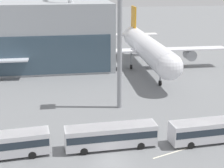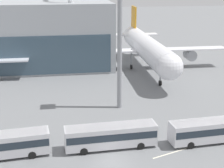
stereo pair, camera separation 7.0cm
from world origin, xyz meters
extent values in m
plane|color=slate|center=(0.00, 0.00, 0.00)|extent=(440.00, 440.00, 0.00)
cylinder|color=white|center=(15.00, 41.03, 5.59)|extent=(5.85, 35.71, 5.28)
sphere|color=white|center=(14.71, 23.22, 5.59)|extent=(5.18, 5.18, 5.18)
cone|color=white|center=(15.28, 58.84, 5.59)|extent=(5.14, 7.90, 5.02)
cube|color=white|center=(15.03, 43.20, 4.67)|extent=(41.30, 4.24, 0.35)
cylinder|color=gray|center=(26.58, 43.02, 3.10)|extent=(2.69, 3.31, 2.64)
cylinder|color=gray|center=(3.48, 43.39, 3.10)|extent=(2.69, 3.31, 2.64)
cube|color=orange|center=(15.27, 57.98, 10.19)|extent=(0.48, 5.33, 7.61)
cube|color=white|center=(15.27, 57.98, 6.12)|extent=(13.78, 3.42, 0.28)
cylinder|color=gray|center=(14.81, 29.08, 2.81)|extent=(0.36, 0.36, 4.52)
cylinder|color=black|center=(14.81, 29.08, 0.55)|extent=(0.47, 1.11, 1.10)
cylinder|color=gray|center=(18.46, 43.15, 2.81)|extent=(0.36, 0.36, 4.52)
cylinder|color=black|center=(18.46, 43.15, 0.55)|extent=(0.47, 1.11, 1.10)
cylinder|color=gray|center=(11.60, 43.26, 2.81)|extent=(0.36, 0.36, 4.52)
cylinder|color=black|center=(11.60, 43.26, 0.55)|extent=(0.47, 1.11, 1.10)
cube|color=silver|center=(-13.74, 3.15, 1.78)|extent=(12.44, 3.91, 2.82)
cube|color=#232D38|center=(-13.74, 3.15, 2.06)|extent=(12.20, 3.92, 0.99)
cylinder|color=black|center=(-10.09, 4.78, 0.50)|extent=(1.02, 0.40, 1.00)
cylinder|color=black|center=(-9.84, 2.27, 0.50)|extent=(1.02, 0.40, 1.00)
cube|color=silver|center=(0.41, 3.62, 1.78)|extent=(12.34, 3.24, 2.82)
cube|color=#232D38|center=(0.41, 3.62, 2.06)|extent=(12.09, 3.26, 0.99)
cube|color=silver|center=(0.41, 3.62, 3.13)|extent=(11.97, 3.14, 0.12)
cylinder|color=black|center=(4.14, 5.04, 0.50)|extent=(1.01, 0.34, 1.00)
cylinder|color=black|center=(4.25, 2.52, 0.50)|extent=(1.01, 0.34, 1.00)
cylinder|color=black|center=(-3.43, 4.71, 0.50)|extent=(1.01, 0.34, 1.00)
cylinder|color=black|center=(-3.32, 2.20, 0.50)|extent=(1.01, 0.34, 1.00)
cube|color=silver|center=(14.56, 3.18, 1.78)|extent=(12.39, 3.56, 2.82)
cube|color=#232D38|center=(14.56, 3.18, 2.06)|extent=(12.15, 3.58, 0.99)
cube|color=silver|center=(14.56, 3.18, 3.13)|extent=(12.02, 3.46, 0.12)
cylinder|color=black|center=(10.69, 4.17, 0.50)|extent=(1.02, 0.37, 1.00)
cylinder|color=black|center=(10.86, 1.66, 0.50)|extent=(1.02, 0.37, 1.00)
cylinder|color=gray|center=(4.12, 18.04, 11.58)|extent=(0.80, 0.80, 23.17)
cube|color=silver|center=(8.38, 1.08, 0.00)|extent=(6.43, 2.57, 0.01)
camera|label=1|loc=(-5.90, -37.27, 22.02)|focal=55.00mm
camera|label=2|loc=(-5.83, -37.28, 22.02)|focal=55.00mm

